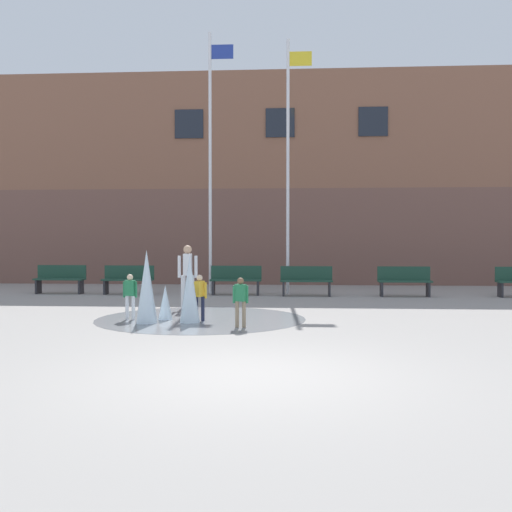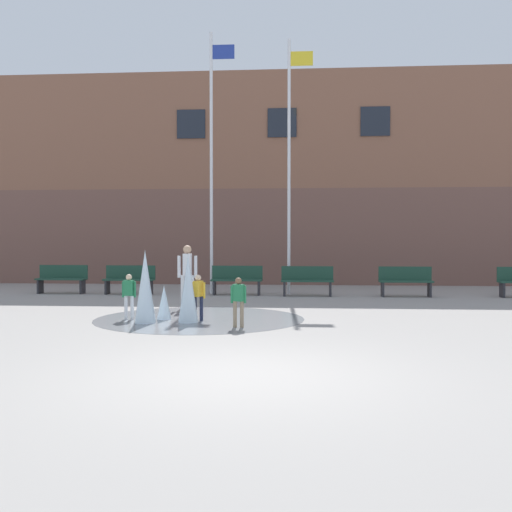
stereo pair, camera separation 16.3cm
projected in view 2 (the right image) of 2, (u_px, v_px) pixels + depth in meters
ground_plane at (240, 375)px, 7.65m from camera, size 100.00×100.00×0.00m
library_building at (284, 185)px, 25.79m from camera, size 36.00×6.05×8.21m
splash_fountain at (173, 296)px, 12.61m from camera, size 4.57×4.57×1.52m
park_bench_far_left at (62, 279)px, 19.26m from camera, size 1.60×0.44×0.91m
park_bench_left_of_flagpoles at (130, 279)px, 18.98m from camera, size 1.60×0.44×0.91m
park_bench_under_left_flagpole at (237, 280)px, 18.76m from camera, size 1.60×0.44×0.91m
park_bench_center at (307, 280)px, 18.39m from camera, size 1.60×0.44×0.91m
park_bench_under_right_flagpole at (406, 281)px, 18.17m from camera, size 1.60×0.44×0.91m
child_with_pink_shirt at (238, 298)px, 11.74m from camera, size 0.31×0.21×0.99m
adult_in_red at (187, 271)px, 14.96m from camera, size 0.50×0.36×1.59m
child_in_fountain at (129, 293)px, 12.90m from camera, size 0.31×0.16×0.99m
child_running at (198, 294)px, 12.70m from camera, size 0.31×0.24×0.99m
flagpole_left at (212, 156)px, 19.18m from camera, size 0.80×0.10×8.35m
flagpole_right at (290, 159)px, 18.99m from camera, size 0.80×0.10×8.08m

